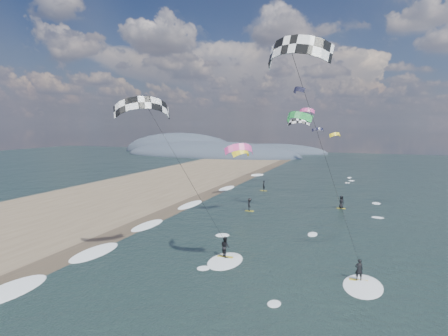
% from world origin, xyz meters
% --- Properties ---
extents(ground, '(260.00, 260.00, 0.00)m').
position_xyz_m(ground, '(0.00, 0.00, 0.00)').
color(ground, black).
rests_on(ground, ground).
extents(sand_strip, '(26.00, 240.00, 0.00)m').
position_xyz_m(sand_strip, '(-24.00, 10.00, 0.00)').
color(sand_strip, brown).
rests_on(sand_strip, ground).
extents(wet_sand_strip, '(3.00, 240.00, 0.00)m').
position_xyz_m(wet_sand_strip, '(-12.00, 10.00, 0.00)').
color(wet_sand_strip, '#382D23').
rests_on(wet_sand_strip, ground).
extents(coastal_hills, '(80.00, 41.00, 15.00)m').
position_xyz_m(coastal_hills, '(-44.84, 107.86, 0.00)').
color(coastal_hills, '#3D4756').
rests_on(coastal_hills, ground).
extents(kitesurfer_near_a, '(7.64, 8.68, 16.11)m').
position_xyz_m(kitesurfer_near_a, '(7.59, 3.04, 11.87)').
color(kitesurfer_near_a, gold).
rests_on(kitesurfer_near_a, ground).
extents(kitesurfer_near_b, '(7.04, 9.16, 13.40)m').
position_xyz_m(kitesurfer_near_b, '(-2.05, 4.60, 8.62)').
color(kitesurfer_near_b, gold).
rests_on(kitesurfer_near_b, ground).
extents(far_kitesurfers, '(13.84, 15.48, 1.67)m').
position_xyz_m(far_kitesurfers, '(0.47, 29.95, 0.83)').
color(far_kitesurfers, gold).
rests_on(far_kitesurfers, ground).
extents(bg_kite_field, '(12.79, 74.52, 11.41)m').
position_xyz_m(bg_kite_field, '(-0.83, 49.38, 10.93)').
color(bg_kite_field, gray).
rests_on(bg_kite_field, ground).
extents(shoreline_surf, '(2.40, 79.40, 0.11)m').
position_xyz_m(shoreline_surf, '(-10.80, 14.75, 0.00)').
color(shoreline_surf, white).
rests_on(shoreline_surf, ground).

